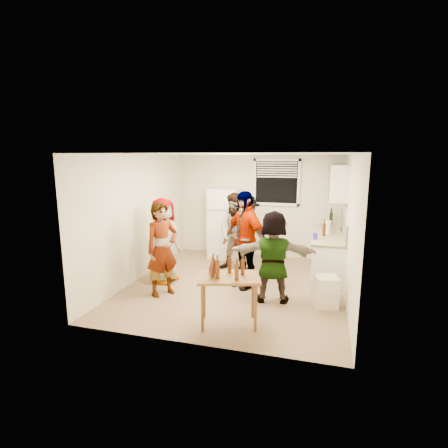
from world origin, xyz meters
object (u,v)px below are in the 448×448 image
(refrigerator, at_px, (225,223))
(guest_back_left, at_px, (236,271))
(blue_cup, at_px, (315,239))
(trash_bin, at_px, (326,292))
(red_cup, at_px, (212,273))
(serving_table, at_px, (229,324))
(wine_bottle, at_px, (331,225))
(kettle, at_px, (326,230))
(guest_black, at_px, (244,286))
(beer_bottle_counter, at_px, (324,236))
(guest_grey, at_px, (165,281))
(guest_orange, at_px, (272,301))
(beer_bottle_table, at_px, (217,277))
(guest_back_right, at_px, (245,270))
(guest_stripe, at_px, (164,294))

(refrigerator, height_order, guest_back_left, refrigerator)
(blue_cup, distance_m, trash_bin, 1.25)
(red_cup, bearing_deg, serving_table, -16.35)
(wine_bottle, height_order, serving_table, wine_bottle)
(kettle, bearing_deg, guest_back_left, 179.57)
(refrigerator, height_order, wine_bottle, refrigerator)
(refrigerator, distance_m, guest_black, 2.25)
(blue_cup, height_order, trash_bin, blue_cup)
(refrigerator, distance_m, blue_cup, 2.58)
(kettle, bearing_deg, guest_black, -154.32)
(wine_bottle, xyz_separation_m, beer_bottle_counter, (-0.15, -1.25, 0.00))
(guest_grey, distance_m, guest_orange, 2.25)
(guest_grey, bearing_deg, beer_bottle_table, -123.93)
(refrigerator, relative_size, guest_back_left, 1.00)
(beer_bottle_counter, xyz_separation_m, guest_black, (-1.43, -0.80, -0.90))
(guest_back_left, bearing_deg, guest_back_right, 37.36)
(wine_bottle, relative_size, guest_back_right, 0.18)
(guest_grey, relative_size, guest_orange, 1.06)
(kettle, distance_m, blue_cup, 1.01)
(red_cup, relative_size, guest_grey, 0.06)
(guest_back_right, height_order, guest_black, guest_back_right)
(trash_bin, height_order, guest_stripe, trash_bin)
(trash_bin, distance_m, red_cup, 2.00)
(kettle, distance_m, guest_back_right, 1.97)
(guest_grey, distance_m, guest_back_left, 1.60)
(kettle, relative_size, guest_back_left, 0.13)
(beer_bottle_counter, bearing_deg, guest_grey, -162.26)
(refrigerator, distance_m, guest_back_left, 1.44)
(guest_orange, bearing_deg, guest_grey, -19.59)
(guest_stripe, relative_size, guest_black, 0.91)
(beer_bottle_table, bearing_deg, guest_back_right, 93.45)
(beer_bottle_counter, bearing_deg, kettle, 85.82)
(refrigerator, bearing_deg, guest_back_right, -51.41)
(beer_bottle_counter, relative_size, guest_back_left, 0.15)
(guest_back_right, bearing_deg, beer_bottle_counter, 7.86)
(trash_bin, distance_m, guest_stripe, 2.85)
(beer_bottle_counter, relative_size, blue_cup, 2.08)
(wine_bottle, distance_m, guest_orange, 2.92)
(guest_back_right, bearing_deg, guest_black, -65.70)
(beer_bottle_counter, distance_m, trash_bin, 1.49)
(guest_stripe, distance_m, guest_black, 1.54)
(beer_bottle_counter, xyz_separation_m, guest_orange, (-0.82, -1.36, -0.90))
(refrigerator, xyz_separation_m, beer_bottle_counter, (2.35, -1.07, 0.05))
(refrigerator, bearing_deg, trash_bin, -44.81)
(red_cup, bearing_deg, blue_cup, 54.27)
(blue_cup, xyz_separation_m, trash_bin, (0.23, -1.04, -0.65))
(beer_bottle_counter, bearing_deg, red_cup, -124.74)
(refrigerator, relative_size, red_cup, 15.66)
(kettle, height_order, guest_orange, kettle)
(wine_bottle, bearing_deg, guest_grey, -145.12)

